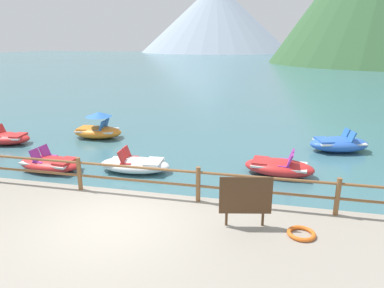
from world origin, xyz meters
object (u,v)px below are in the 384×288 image
pedal_boat_0 (7,138)px  pedal_boat_2 (98,129)px  sign_board (246,196)px  pedal_boat_4 (279,167)px  pedal_boat_3 (50,163)px  pedal_boat_5 (339,144)px  pedal_boat_1 (135,165)px  life_ring (301,233)px

pedal_boat_0 → pedal_boat_2: pedal_boat_2 is taller
sign_board → pedal_boat_4: size_ratio=0.48×
pedal_boat_3 → pedal_boat_5: 11.42m
pedal_boat_1 → pedal_boat_3: (-3.01, -0.56, 0.00)m
pedal_boat_4 → pedal_boat_1: bearing=-171.1°
sign_board → pedal_boat_0: 12.36m
pedal_boat_5 → pedal_boat_4: bearing=-127.1°
pedal_boat_2 → pedal_boat_3: size_ratio=0.99×
pedal_boat_2 → pedal_boat_4: bearing=-19.9°
pedal_boat_2 → pedal_boat_4: (8.33, -3.02, -0.13)m
pedal_boat_2 → pedal_boat_4: pedal_boat_2 is taller
pedal_boat_4 → pedal_boat_0: bearing=174.4°
pedal_boat_0 → pedal_boat_4: (11.83, -1.17, 0.02)m
life_ring → pedal_boat_3: bearing=158.7°
sign_board → pedal_boat_2: bearing=135.2°
sign_board → life_ring: 1.42m
pedal_boat_1 → pedal_boat_5: (7.43, 4.07, 0.06)m
life_ring → pedal_boat_3: (-8.34, 3.25, -0.19)m
pedal_boat_3 → pedal_boat_5: size_ratio=0.90×
life_ring → pedal_boat_1: bearing=144.5°
life_ring → pedal_boat_3: pedal_boat_3 is taller
pedal_boat_0 → pedal_boat_1: (6.89, -1.94, -0.02)m
pedal_boat_2 → pedal_boat_4: 8.86m
sign_board → pedal_boat_3: size_ratio=0.49×
sign_board → pedal_boat_5: size_ratio=0.44×
pedal_boat_3 → pedal_boat_2: bearing=95.1°
pedal_boat_1 → pedal_boat_2: size_ratio=1.07×
pedal_boat_4 → pedal_boat_5: (2.49, 3.30, 0.03)m
pedal_boat_1 → pedal_boat_5: size_ratio=0.95×
pedal_boat_3 → pedal_boat_5: pedal_boat_5 is taller
life_ring → pedal_boat_0: pedal_boat_0 is taller
pedal_boat_1 → pedal_boat_0: bearing=164.3°
life_ring → pedal_boat_4: size_ratio=0.25×
pedal_boat_3 → sign_board: bearing=-23.5°
pedal_boat_0 → pedal_boat_4: bearing=-5.6°
pedal_boat_3 → life_ring: bearing=-21.3°
pedal_boat_4 → pedal_boat_5: size_ratio=0.91×
pedal_boat_2 → life_ring: bearing=-41.0°
sign_board → life_ring: sign_board is taller
sign_board → life_ring: (1.24, -0.16, -0.68)m
pedal_boat_1 → pedal_boat_3: size_ratio=1.06×
life_ring → pedal_boat_2: 11.57m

